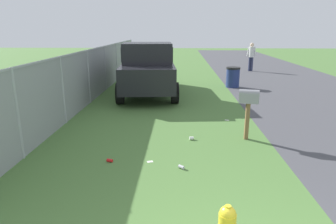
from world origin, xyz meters
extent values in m
sphere|color=yellow|center=(1.28, 0.35, 0.56)|extent=(0.20, 0.20, 0.20)
cylinder|color=yellow|center=(1.28, 0.35, 0.63)|extent=(0.07, 0.07, 0.08)
cube|color=brown|center=(5.23, -0.72, 0.46)|extent=(0.09, 0.09, 0.91)
cube|color=gray|center=(5.23, -0.72, 1.02)|extent=(0.28, 0.49, 0.22)
cylinder|color=gray|center=(5.23, -0.72, 1.13)|extent=(0.28, 0.49, 0.20)
cube|color=red|center=(5.34, -0.72, 1.09)|extent=(0.02, 0.04, 0.18)
cube|color=black|center=(10.38, 2.20, 0.88)|extent=(5.19, 2.37, 0.90)
cube|color=black|center=(9.78, 2.15, 1.71)|extent=(1.86, 1.94, 0.76)
cube|color=black|center=(9.78, 2.15, 1.71)|extent=(1.81, 1.97, 0.53)
cube|color=black|center=(11.57, 1.39, 1.39)|extent=(2.63, 0.29, 0.12)
cube|color=black|center=(11.42, 3.19, 1.39)|extent=(2.63, 0.29, 0.12)
cylinder|color=black|center=(8.80, 1.09, 0.38)|extent=(0.78, 0.32, 0.76)
cylinder|color=black|center=(8.64, 3.04, 0.38)|extent=(0.78, 0.32, 0.76)
cylinder|color=black|center=(12.13, 1.36, 0.38)|extent=(0.78, 0.32, 0.76)
cylinder|color=black|center=(11.97, 3.31, 0.38)|extent=(0.78, 0.32, 0.76)
cylinder|color=navy|center=(11.96, -1.51, 0.42)|extent=(0.60, 0.60, 0.84)
cylinder|color=black|center=(11.96, -1.51, 0.88)|extent=(0.63, 0.63, 0.08)
cylinder|color=#2D3351|center=(17.46, -3.48, 0.43)|extent=(0.14, 0.14, 0.87)
cylinder|color=#2D3351|center=(17.41, -3.61, 0.43)|extent=(0.14, 0.14, 0.87)
cylinder|color=silver|center=(17.43, -3.54, 1.19)|extent=(0.30, 0.30, 0.65)
sphere|color=beige|center=(17.43, -3.54, 1.63)|extent=(0.23, 0.23, 0.23)
cylinder|color=silver|center=(17.50, -3.36, 1.22)|extent=(0.09, 0.18, 0.59)
cylinder|color=silver|center=(17.37, -3.73, 1.22)|extent=(0.09, 0.18, 0.59)
cylinder|color=#9EA3A8|center=(3.91, 4.17, 0.95)|extent=(0.07, 0.07, 1.90)
cylinder|color=#9EA3A8|center=(6.32, 4.17, 0.95)|extent=(0.07, 0.07, 1.90)
cylinder|color=#9EA3A8|center=(8.74, 4.17, 0.95)|extent=(0.07, 0.07, 1.90)
cylinder|color=#9EA3A8|center=(11.16, 4.17, 0.95)|extent=(0.07, 0.07, 1.90)
cylinder|color=#9EA3A8|center=(13.58, 4.17, 0.95)|extent=(0.07, 0.07, 1.90)
cylinder|color=#9EA3A8|center=(15.99, 4.17, 0.95)|extent=(0.07, 0.07, 1.90)
cylinder|color=#9EA3A8|center=(18.41, 4.17, 0.95)|extent=(0.07, 0.07, 1.90)
cube|color=#9EA3A8|center=(9.95, 4.17, 1.87)|extent=(16.92, 0.04, 0.04)
cube|color=gray|center=(9.95, 4.17, 0.95)|extent=(16.92, 0.01, 1.90)
cylinder|color=silver|center=(3.55, 0.87, 0.03)|extent=(0.13, 0.13, 0.07)
cylinder|color=red|center=(3.79, 2.32, 0.03)|extent=(0.10, 0.13, 0.07)
cube|color=silver|center=(3.83, 1.50, 0.00)|extent=(0.12, 0.14, 0.01)
cube|color=silver|center=(6.77, -0.49, 0.00)|extent=(0.12, 0.14, 0.01)
cylinder|color=white|center=(5.12, 0.62, 0.04)|extent=(0.09, 0.11, 0.08)
camera|label=1|loc=(-1.74, 0.92, 2.62)|focal=32.04mm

